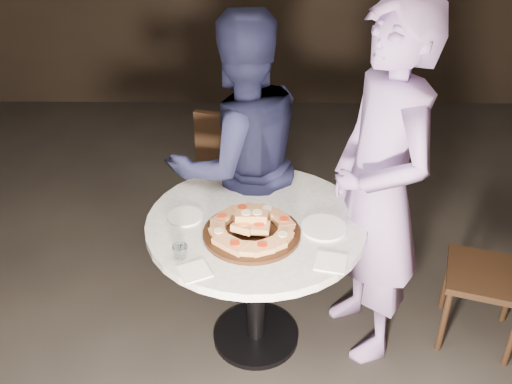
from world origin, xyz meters
TOP-DOWN VIEW (x-y plane):
  - floor at (0.00, 0.00)m, footprint 7.00×7.00m
  - table at (-0.01, 0.13)m, footprint 1.15×1.15m
  - serving_board at (-0.03, 0.00)m, footprint 0.55×0.55m
  - focaccia_pile at (-0.03, 0.00)m, footprint 0.41×0.41m
  - plate_left at (-0.36, 0.15)m, footprint 0.23×0.23m
  - plate_right at (0.31, 0.06)m, footprint 0.26×0.26m
  - water_glass at (-0.35, -0.17)m, footprint 0.08×0.08m
  - napkin_near at (-0.27, -0.27)m, footprint 0.17×0.17m
  - napkin_far at (0.32, -0.20)m, footprint 0.16×0.16m
  - chair_far at (-0.14, 1.10)m, footprint 0.58×0.60m
  - chair_right at (1.29, 0.14)m, footprint 0.53×0.51m
  - diner_navy at (-0.11, 0.62)m, footprint 1.03×0.94m
  - diner_teal at (0.58, 0.17)m, footprint 0.64×0.79m

SIDE VIEW (x-z plane):
  - floor at x=0.00m, z-range 0.00..0.00m
  - chair_right at x=1.29m, z-range 0.07..0.93m
  - chair_far at x=-0.14m, z-range 0.08..1.06m
  - table at x=-0.01m, z-range 0.25..1.06m
  - napkin_near at x=-0.27m, z-range 0.81..0.82m
  - napkin_far at x=0.32m, z-range 0.81..0.82m
  - plate_left at x=-0.36m, z-range 0.81..0.82m
  - plate_right at x=0.31m, z-range 0.81..0.82m
  - serving_board at x=-0.03m, z-range 0.81..0.83m
  - water_glass at x=-0.35m, z-range 0.81..0.87m
  - diner_navy at x=-0.11m, z-range 0.00..1.71m
  - focaccia_pile at x=-0.03m, z-range 0.81..0.91m
  - diner_teal at x=0.58m, z-range 0.00..1.89m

